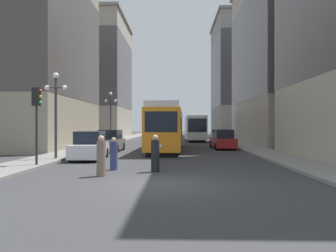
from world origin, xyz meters
name	(u,v)px	position (x,y,z in m)	size (l,w,h in m)	color
ground_plane	(159,184)	(0.00, 0.00, 0.00)	(200.00, 200.00, 0.00)	#38383A
sidewalk_left	(127,138)	(-7.58, 40.00, 0.07)	(2.62, 120.00, 0.15)	gray
sidewalk_right	(218,138)	(7.58, 40.00, 0.07)	(2.62, 120.00, 0.15)	gray
streetcar	(167,126)	(-0.21, 15.96, 2.10)	(3.00, 13.79, 3.89)	black
transit_bus	(195,127)	(3.25, 32.88, 1.95)	(2.60, 11.76, 3.45)	black
parked_car_left_near	(110,141)	(-4.97, 14.53, 0.84)	(1.94, 4.46, 1.82)	black
parked_car_left_mid	(90,146)	(-4.97, 8.34, 0.84)	(2.07, 4.42, 1.82)	black
parked_car_right_far	(222,140)	(4.97, 17.68, 0.84)	(2.01, 4.97, 1.82)	black
pedestrian_crossing_near	(155,155)	(-0.37, 3.03, 0.82)	(0.39, 0.39, 1.76)	black
pedestrian_crossing_far	(101,157)	(-2.61, 1.70, 0.82)	(0.40, 0.40, 1.77)	#6B5B4C
pedestrian_on_sidewalk	(114,155)	(-2.46, 3.61, 0.75)	(0.36, 0.36, 1.61)	navy
traffic_light_near_left	(37,105)	(-6.65, 4.39, 3.25)	(0.47, 0.36, 4.02)	#232328
lamp_post_left_near	(56,102)	(-6.87, 7.48, 3.66)	(1.41, 0.36, 5.33)	#333338
lamp_post_left_far	(111,110)	(-6.87, 23.59, 3.97)	(1.41, 0.36, 5.85)	#333338
building_left_corner	(91,77)	(-15.47, 46.10, 11.33)	(13.77, 16.78, 22.02)	#A89E8E
building_left_midblock	(21,47)	(-14.72, 18.64, 9.96)	(12.27, 15.73, 19.38)	gray
building_right_corner	(307,53)	(16.19, 25.69, 10.80)	(15.21, 18.71, 21.00)	#A89E8E
building_right_midblock	(250,76)	(16.21, 54.45, 12.61)	(15.24, 16.84, 24.49)	gray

